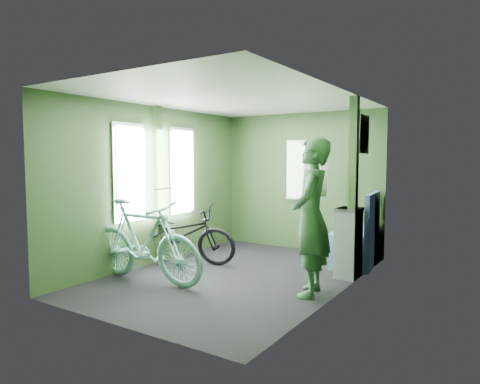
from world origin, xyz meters
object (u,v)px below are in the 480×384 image
object	(u,v)px
waste_box	(348,243)
bench_seat	(357,243)
bicycle_mint	(144,283)
passenger	(311,217)
bicycle_black	(180,264)

from	to	relation	value
waste_box	bench_seat	bearing A→B (deg)	98.84
bicycle_mint	bench_seat	size ratio (longest dim) A/B	1.65
bicycle_mint	waste_box	xyz separation A→B (m)	(2.04, 1.62, 0.45)
bicycle_mint	bench_seat	xyz separation A→B (m)	(1.92, 2.34, 0.31)
bench_seat	passenger	bearing A→B (deg)	-97.69
passenger	bench_seat	distance (m)	1.74
bicycle_black	waste_box	bearing A→B (deg)	-92.51
passenger	bench_seat	world-z (taller)	passenger
bicycle_black	passenger	xyz separation A→B (m)	(2.18, -0.29, 0.89)
passenger	waste_box	world-z (taller)	passenger
bicycle_black	passenger	size ratio (longest dim) A/B	0.94
waste_box	bicycle_black	bearing A→B (deg)	-164.51
waste_box	bench_seat	size ratio (longest dim) A/B	0.85
bicycle_black	bicycle_mint	size ratio (longest dim) A/B	0.95
bicycle_mint	bench_seat	distance (m)	3.05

